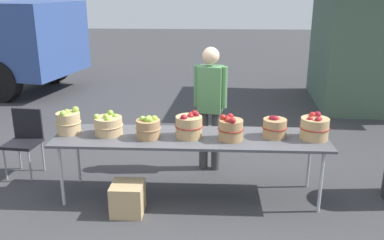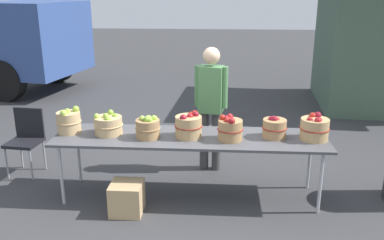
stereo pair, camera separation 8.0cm
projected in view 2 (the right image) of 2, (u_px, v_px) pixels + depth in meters
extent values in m
plane|color=#38383A|center=(190.00, 195.00, 4.98)|extent=(40.00, 40.00, 0.00)
cube|color=#4C4C51|center=(190.00, 138.00, 4.75)|extent=(3.10, 0.76, 0.03)
cylinder|color=#B2B2B7|center=(61.00, 175.00, 4.68)|extent=(0.04, 0.04, 0.72)
cylinder|color=#B2B2B7|center=(321.00, 183.00, 4.49)|extent=(0.04, 0.04, 0.72)
cylinder|color=#B2B2B7|center=(79.00, 155.00, 5.24)|extent=(0.04, 0.04, 0.72)
cylinder|color=#B2B2B7|center=(309.00, 161.00, 5.06)|extent=(0.04, 0.04, 0.72)
cylinder|color=tan|center=(69.00, 122.00, 4.84)|extent=(0.27, 0.27, 0.25)
torus|color=tan|center=(69.00, 121.00, 4.83)|extent=(0.29, 0.29, 0.01)
sphere|color=#8CB738|center=(65.00, 114.00, 4.78)|extent=(0.07, 0.07, 0.07)
sphere|color=#9EC647|center=(64.00, 113.00, 4.71)|extent=(0.08, 0.08, 0.08)
sphere|color=#8CB738|center=(67.00, 112.00, 4.80)|extent=(0.08, 0.08, 0.08)
sphere|color=#8CB738|center=(76.00, 109.00, 4.85)|extent=(0.08, 0.08, 0.08)
cylinder|color=tan|center=(108.00, 125.00, 4.80)|extent=(0.32, 0.32, 0.20)
torus|color=tan|center=(108.00, 125.00, 4.80)|extent=(0.34, 0.34, 0.01)
sphere|color=#7AA833|center=(115.00, 116.00, 4.80)|extent=(0.07, 0.07, 0.07)
sphere|color=#9EC647|center=(97.00, 116.00, 4.74)|extent=(0.07, 0.07, 0.07)
sphere|color=#7AA833|center=(111.00, 113.00, 4.88)|extent=(0.07, 0.07, 0.07)
sphere|color=#8CB738|center=(108.00, 120.00, 4.68)|extent=(0.08, 0.08, 0.08)
sphere|color=#8CB738|center=(106.00, 116.00, 4.75)|extent=(0.07, 0.07, 0.07)
cylinder|color=#A87F51|center=(148.00, 129.00, 4.68)|extent=(0.27, 0.27, 0.21)
torus|color=#A87F51|center=(148.00, 128.00, 4.68)|extent=(0.29, 0.29, 0.01)
sphere|color=#9EC647|center=(149.00, 118.00, 4.66)|extent=(0.07, 0.07, 0.07)
sphere|color=#7AA833|center=(147.00, 120.00, 4.60)|extent=(0.08, 0.08, 0.08)
sphere|color=#7AA833|center=(150.00, 120.00, 4.60)|extent=(0.07, 0.07, 0.07)
sphere|color=#8CB738|center=(154.00, 119.00, 4.67)|extent=(0.08, 0.08, 0.08)
sphere|color=#9EC647|center=(149.00, 120.00, 4.62)|extent=(0.07, 0.07, 0.07)
sphere|color=#9EC647|center=(142.00, 118.00, 4.64)|extent=(0.07, 0.07, 0.07)
cylinder|color=tan|center=(188.00, 127.00, 4.69)|extent=(0.30, 0.30, 0.24)
torus|color=maroon|center=(188.00, 126.00, 4.69)|extent=(0.32, 0.32, 0.01)
sphere|color=maroon|center=(190.00, 117.00, 4.65)|extent=(0.07, 0.07, 0.07)
sphere|color=maroon|center=(194.00, 113.00, 4.72)|extent=(0.07, 0.07, 0.07)
sphere|color=maroon|center=(196.00, 114.00, 4.68)|extent=(0.06, 0.06, 0.06)
sphere|color=#B22319|center=(195.00, 114.00, 4.71)|extent=(0.08, 0.08, 0.08)
sphere|color=#B22319|center=(191.00, 115.00, 4.72)|extent=(0.08, 0.08, 0.08)
sphere|color=maroon|center=(183.00, 118.00, 4.58)|extent=(0.08, 0.08, 0.08)
cylinder|color=#A87F51|center=(230.00, 130.00, 4.61)|extent=(0.27, 0.27, 0.23)
torus|color=maroon|center=(230.00, 129.00, 4.60)|extent=(0.29, 0.29, 0.01)
sphere|color=maroon|center=(226.00, 118.00, 4.59)|extent=(0.07, 0.07, 0.07)
sphere|color=#B22319|center=(222.00, 117.00, 4.59)|extent=(0.07, 0.07, 0.07)
sphere|color=#B22319|center=(229.00, 119.00, 4.62)|extent=(0.07, 0.07, 0.07)
sphere|color=maroon|center=(230.00, 117.00, 4.63)|extent=(0.07, 0.07, 0.07)
sphere|color=#B22319|center=(227.00, 121.00, 4.53)|extent=(0.08, 0.08, 0.08)
sphere|color=maroon|center=(232.00, 121.00, 4.47)|extent=(0.08, 0.08, 0.08)
cylinder|color=#A87F51|center=(274.00, 128.00, 4.69)|extent=(0.26, 0.26, 0.21)
torus|color=maroon|center=(274.00, 128.00, 4.69)|extent=(0.28, 0.28, 0.01)
sphere|color=maroon|center=(276.00, 120.00, 4.67)|extent=(0.08, 0.08, 0.08)
sphere|color=maroon|center=(274.00, 119.00, 4.64)|extent=(0.08, 0.08, 0.08)
sphere|color=maroon|center=(271.00, 119.00, 4.66)|extent=(0.07, 0.07, 0.07)
sphere|color=#B22319|center=(275.00, 120.00, 4.66)|extent=(0.08, 0.08, 0.08)
cylinder|color=tan|center=(314.00, 129.00, 4.62)|extent=(0.31, 0.31, 0.24)
torus|color=maroon|center=(314.00, 128.00, 4.62)|extent=(0.33, 0.33, 0.01)
sphere|color=maroon|center=(318.00, 121.00, 4.50)|extent=(0.07, 0.07, 0.07)
sphere|color=maroon|center=(310.00, 120.00, 4.55)|extent=(0.07, 0.07, 0.07)
sphere|color=maroon|center=(318.00, 115.00, 4.67)|extent=(0.08, 0.08, 0.08)
sphere|color=#B22319|center=(313.00, 116.00, 4.67)|extent=(0.08, 0.08, 0.08)
sphere|color=maroon|center=(319.00, 121.00, 4.54)|extent=(0.07, 0.07, 0.07)
cylinder|color=#3F3F3F|center=(216.00, 141.00, 5.57)|extent=(0.12, 0.12, 0.81)
cylinder|color=#3F3F3F|center=(204.00, 140.00, 5.61)|extent=(0.12, 0.12, 0.81)
cube|color=#4C7F4C|center=(211.00, 89.00, 5.38)|extent=(0.34, 0.27, 0.61)
sphere|color=beige|center=(211.00, 56.00, 5.24)|extent=(0.22, 0.22, 0.22)
cylinder|color=#4C7F4C|center=(225.00, 88.00, 5.32)|extent=(0.08, 0.08, 0.54)
cylinder|color=#4C7F4C|center=(198.00, 86.00, 5.41)|extent=(0.08, 0.08, 0.54)
cube|color=#334C8C|center=(35.00, 38.00, 9.53)|extent=(2.19, 2.43, 1.60)
cube|color=black|center=(66.00, 24.00, 9.22)|extent=(0.40, 1.73, 0.80)
cylinder|color=black|center=(56.00, 65.00, 10.69)|extent=(0.94, 0.46, 0.90)
cylinder|color=black|center=(5.00, 80.00, 8.95)|extent=(0.94, 0.46, 0.90)
cube|color=black|center=(24.00, 143.00, 5.42)|extent=(0.44, 0.44, 0.04)
cube|color=black|center=(29.00, 122.00, 5.52)|extent=(0.40, 0.07, 0.40)
cylinder|color=gray|center=(7.00, 163.00, 5.36)|extent=(0.02, 0.02, 0.42)
cylinder|color=gray|center=(31.00, 165.00, 5.30)|extent=(0.02, 0.02, 0.42)
cylinder|color=gray|center=(21.00, 153.00, 5.68)|extent=(0.02, 0.02, 0.42)
cylinder|color=gray|center=(45.00, 155.00, 5.62)|extent=(0.02, 0.02, 0.42)
cube|color=tan|center=(127.00, 198.00, 4.56)|extent=(0.35, 0.35, 0.35)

